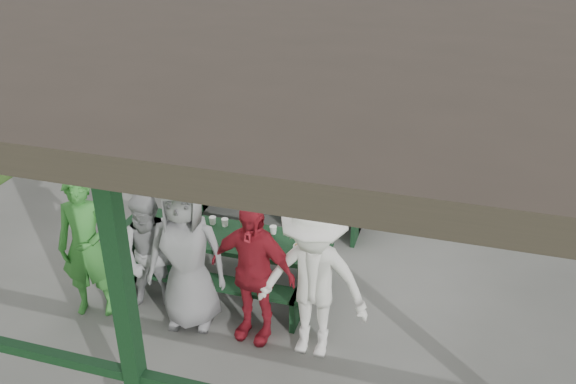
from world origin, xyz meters
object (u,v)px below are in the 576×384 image
(picnic_table_far, at_px, (283,185))
(spectator_lblue, at_px, (289,147))
(picnic_table_near, at_px, (221,252))
(pickup_truck, at_px, (516,63))
(spectator_blue, at_px, (212,117))
(contestant_grey_mid, at_px, (187,255))
(contestant_grey_left, at_px, (152,256))
(contestant_green, at_px, (87,247))
(farm_trailer, at_px, (216,59))
(contestant_white_fedora, at_px, (313,281))
(spectator_grey, at_px, (398,155))
(contestant_red, at_px, (252,272))

(picnic_table_far, bearing_deg, spectator_lblue, 99.40)
(picnic_table_near, height_order, pickup_truck, pickup_truck)
(picnic_table_near, distance_m, pickup_truck, 10.14)
(picnic_table_far, xyz_separation_m, spectator_blue, (-1.68, 1.28, 0.48))
(picnic_table_near, relative_size, contestant_grey_mid, 1.41)
(contestant_grey_left, bearing_deg, spectator_blue, 88.76)
(picnic_table_near, height_order, contestant_green, contestant_green)
(picnic_table_far, bearing_deg, farm_trailer, 120.66)
(picnic_table_far, bearing_deg, contestant_green, -116.58)
(picnic_table_far, height_order, contestant_white_fedora, contestant_white_fedora)
(picnic_table_far, bearing_deg, contestant_grey_mid, -95.80)
(contestant_green, bearing_deg, spectator_grey, 35.13)
(spectator_blue, bearing_deg, pickup_truck, -147.76)
(contestant_grey_left, bearing_deg, farm_trailer, 93.88)
(spectator_blue, relative_size, pickup_truck, 0.34)
(picnic_table_far, relative_size, contestant_grey_left, 1.78)
(picnic_table_near, height_order, farm_trailer, farm_trailer)
(picnic_table_far, xyz_separation_m, contestant_grey_left, (-0.75, -2.75, 0.32))
(picnic_table_near, distance_m, spectator_grey, 3.43)
(picnic_table_far, distance_m, contestant_red, 2.88)
(contestant_grey_left, bearing_deg, contestant_green, -179.41)
(contestant_green, xyz_separation_m, spectator_grey, (3.10, 3.82, -0.09))
(spectator_grey, bearing_deg, picnic_table_near, 72.53)
(contestant_green, bearing_deg, contestant_red, -12.05)
(picnic_table_near, distance_m, contestant_red, 1.15)
(picnic_table_near, height_order, contestant_grey_left, contestant_grey_left)
(spectator_lblue, bearing_deg, farm_trailer, -68.39)
(picnic_table_far, height_order, spectator_blue, spectator_blue)
(contestant_green, height_order, contestant_grey_mid, contestant_grey_mid)
(picnic_table_near, bearing_deg, contestant_green, -143.27)
(spectator_lblue, bearing_deg, picnic_table_near, 76.78)
(contestant_grey_left, bearing_deg, contestant_white_fedora, -18.02)
(spectator_blue, distance_m, spectator_grey, 3.33)
(contestant_red, bearing_deg, contestant_grey_left, -174.60)
(contestant_red, bearing_deg, contestant_grey_mid, -173.32)
(contestant_white_fedora, height_order, spectator_grey, contestant_white_fedora)
(contestant_green, bearing_deg, pickup_truck, 47.95)
(spectator_lblue, distance_m, farm_trailer, 6.46)
(contestant_grey_mid, bearing_deg, contestant_red, -11.31)
(contestant_white_fedora, relative_size, spectator_lblue, 1.22)
(contestant_grey_left, distance_m, spectator_blue, 4.15)
(contestant_white_fedora, xyz_separation_m, spectator_grey, (0.42, 3.76, -0.11))
(contestant_grey_left, bearing_deg, spectator_lblue, 65.81)
(contestant_grey_left, distance_m, contestant_grey_mid, 0.49)
(picnic_table_near, height_order, contestant_red, contestant_red)
(contestant_green, xyz_separation_m, spectator_blue, (-0.21, 4.23, 0.05))
(picnic_table_far, height_order, pickup_truck, pickup_truck)
(contestant_white_fedora, bearing_deg, contestant_grey_left, 177.69)
(picnic_table_near, relative_size, contestant_grey_left, 1.64)
(spectator_grey, bearing_deg, contestant_red, 88.17)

